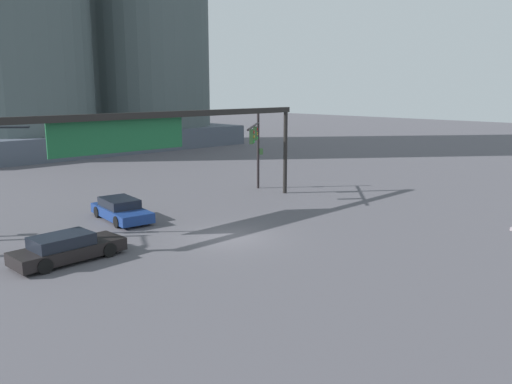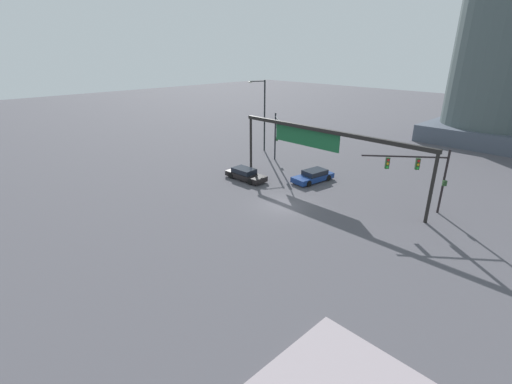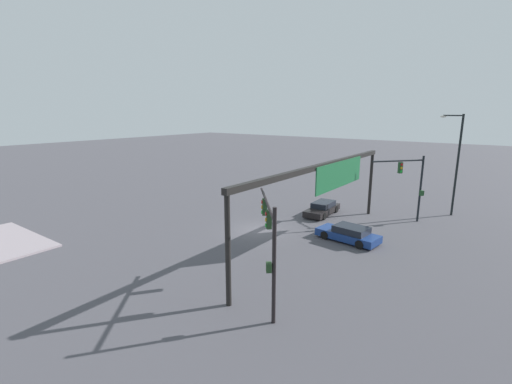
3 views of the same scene
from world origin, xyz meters
name	(u,v)px [view 3 (image 3 of 3)]	position (x,y,z in m)	size (l,w,h in m)	color
ground_plane	(257,230)	(0.00, 0.00, 0.00)	(206.17, 206.17, 0.00)	#4E4C53
traffic_signal_near_corner	(269,231)	(8.71, 7.07, 3.80)	(5.66, 4.59, 5.54)	black
traffic_signal_opposite_side	(411,179)	(-9.71, 9.42, 3.91)	(3.80, 3.57, 5.88)	black
streetlamp_curved_arm	(456,159)	(-14.59, 12.00, 5.35)	(1.29, 2.20, 9.39)	black
overhead_sign_gantry	(328,176)	(-0.66, 5.77, 5.08)	(20.98, 0.43, 6.08)	black
sedan_car_approaching	(322,209)	(-7.47, 2.22, 0.58)	(4.79, 2.02, 1.21)	black
sedan_car_waiting_far	(349,234)	(-2.06, 7.03, 0.58)	(2.44, 4.87, 1.21)	navy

